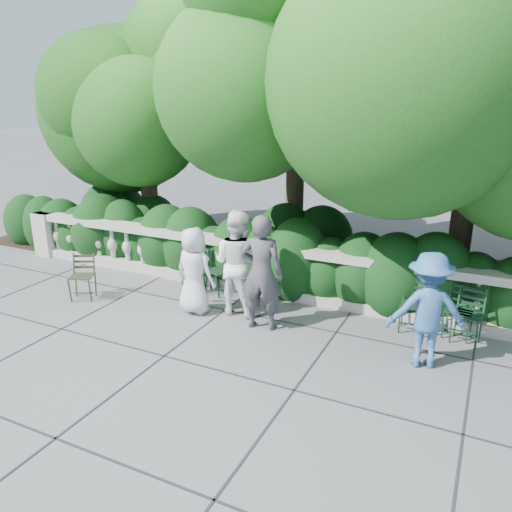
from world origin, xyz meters
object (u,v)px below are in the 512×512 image
at_px(chair_e, 453,341).
at_px(chair_f, 462,346).
at_px(person_businessman, 194,271).
at_px(person_casual_man, 237,263).
at_px(chair_d, 410,335).
at_px(chair_weathered, 82,302).
at_px(person_older_blue, 427,310).
at_px(chair_c, 197,294).
at_px(chair_a, 188,291).
at_px(chair_b, 212,295).
at_px(person_woman_grey, 261,273).

height_order(chair_e, chair_f, same).
xyz_separation_m(person_businessman, person_casual_man, (0.65, 0.30, 0.15)).
bearing_deg(chair_d, chair_weathered, -169.70).
bearing_deg(chair_f, person_businessman, -163.35).
distance_m(chair_e, chair_weathered, 6.34).
bearing_deg(person_older_blue, person_businessman, -21.84).
relative_size(chair_c, chair_weathered, 1.00).
bearing_deg(chair_f, chair_e, 146.62).
relative_size(chair_a, chair_d, 1.00).
xyz_separation_m(chair_d, person_casual_man, (-2.84, -0.40, 0.90)).
distance_m(chair_c, chair_d, 3.91).
relative_size(chair_b, chair_f, 1.00).
relative_size(chair_c, chair_f, 1.00).
relative_size(chair_d, chair_f, 1.00).
xyz_separation_m(chair_b, chair_e, (4.23, 0.04, 0.00)).
bearing_deg(chair_weathered, chair_e, -14.59).
relative_size(chair_e, person_woman_grey, 0.45).
xyz_separation_m(chair_a, chair_e, (4.76, 0.05, 0.00)).
bearing_deg(chair_b, person_older_blue, 5.02).
height_order(chair_a, chair_d, same).
height_order(chair_d, person_casual_man, person_casual_man).
height_order(chair_a, chair_e, same).
bearing_deg(person_older_blue, chair_b, -32.64).
bearing_deg(person_casual_man, person_older_blue, 172.73).
relative_size(chair_a, person_businessman, 0.56).
xyz_separation_m(chair_b, chair_weathered, (-1.97, -1.30, 0.00)).
bearing_deg(chair_weathered, person_woman_grey, -18.33).
xyz_separation_m(chair_f, person_woman_grey, (-2.97, -0.73, 0.93)).
xyz_separation_m(chair_f, chair_weathered, (-6.33, -1.23, 0.00)).
bearing_deg(person_woman_grey, chair_b, -41.37).
bearing_deg(chair_d, person_older_blue, -73.31).
bearing_deg(chair_f, chair_weathered, -161.42).
relative_size(chair_a, chair_weathered, 1.00).
relative_size(chair_a, chair_b, 1.00).
xyz_separation_m(chair_e, person_casual_man, (-3.47, -0.49, 0.90)).
height_order(chair_a, chair_b, same).
relative_size(chair_e, person_older_blue, 0.52).
xyz_separation_m(chair_b, person_woman_grey, (1.39, -0.81, 0.93)).
bearing_deg(chair_a, person_woman_grey, 1.48).
bearing_deg(chair_f, person_casual_man, -166.43).
relative_size(chair_a, person_casual_man, 0.47).
distance_m(chair_c, person_casual_man, 1.45).
distance_m(chair_c, chair_e, 4.54).
height_order(chair_f, person_woman_grey, person_woman_grey).
height_order(chair_d, person_businessman, person_businessman).
bearing_deg(person_woman_grey, chair_a, -33.78).
xyz_separation_m(chair_d, chair_e, (0.63, 0.09, 0.00)).
xyz_separation_m(chair_weathered, person_older_blue, (5.86, 0.42, 0.81)).
bearing_deg(chair_c, person_older_blue, -20.23).
relative_size(chair_weathered, person_older_blue, 0.52).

